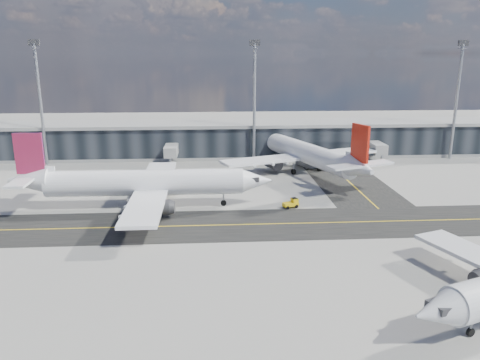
{
  "coord_description": "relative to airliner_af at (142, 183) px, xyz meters",
  "views": [
    {
      "loc": [
        -10.69,
        -64.37,
        25.81
      ],
      "look_at": [
        -5.75,
        12.19,
        5.0
      ],
      "focal_mm": 35.0,
      "sensor_mm": 36.0,
      "label": 1
    }
  ],
  "objects": [
    {
      "name": "ground",
      "position": [
        22.53,
        -13.63,
        -4.36
      ],
      "size": [
        300.0,
        300.0,
        0.0
      ],
      "primitive_type": "plane",
      "color": "gray",
      "rests_on": "ground"
    },
    {
      "name": "taxiway_lanes",
      "position": [
        26.44,
        -2.89,
        -4.35
      ],
      "size": [
        180.0,
        63.0,
        0.03
      ],
      "color": "black",
      "rests_on": "ground"
    },
    {
      "name": "terminal_concourse",
      "position": [
        22.57,
        41.3,
        -0.27
      ],
      "size": [
        152.0,
        19.8,
        8.8
      ],
      "color": "black",
      "rests_on": "ground"
    },
    {
      "name": "floodlight_masts",
      "position": [
        22.53,
        34.37,
        11.24
      ],
      "size": [
        102.5,
        0.7,
        28.9
      ],
      "color": "gray",
      "rests_on": "ground"
    },
    {
      "name": "airliner_af",
      "position": [
        0.0,
        0.0,
        0.0
      ],
      "size": [
        44.39,
        37.73,
        13.21
      ],
      "rotation": [
        0.0,
        0.0,
        -1.57
      ],
      "color": "white",
      "rests_on": "ground"
    },
    {
      "name": "airliner_redtail",
      "position": [
        33.06,
        22.52,
        0.03
      ],
      "size": [
        37.54,
        43.43,
        13.29
      ],
      "rotation": [
        0.0,
        0.0,
        0.36
      ],
      "color": "white",
      "rests_on": "ground"
    },
    {
      "name": "baggage_tug",
      "position": [
        25.72,
        -1.86,
        -3.53
      ],
      "size": [
        2.92,
        2.12,
        1.66
      ],
      "rotation": [
        0.0,
        0.0,
        -1.21
      ],
      "color": "yellow",
      "rests_on": "ground"
    },
    {
      "name": "service_van",
      "position": [
        34.4,
        28.01,
        -3.52
      ],
      "size": [
        5.05,
        6.71,
        1.69
      ],
      "primitive_type": "imported",
      "rotation": [
        0.0,
        0.0,
        0.42
      ],
      "color": "white",
      "rests_on": "ground"
    }
  ]
}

